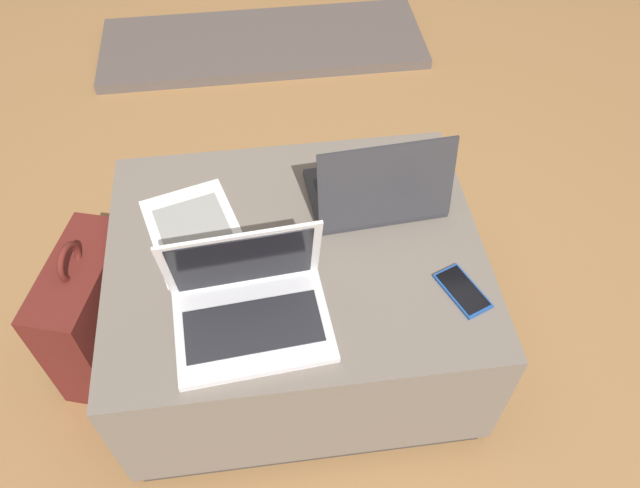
# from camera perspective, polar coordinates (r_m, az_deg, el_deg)

# --- Properties ---
(ground_plane) EXTENTS (14.00, 14.00, 0.00)m
(ground_plane) POSITION_cam_1_polar(r_m,az_deg,el_deg) (1.84, -1.87, -8.86)
(ground_plane) COLOR #9E7042
(ottoman) EXTENTS (0.90, 0.73, 0.43)m
(ottoman) POSITION_cam_1_polar(r_m,az_deg,el_deg) (1.66, -2.06, -5.05)
(ottoman) COLOR #3D3832
(ottoman) RESTS_ON ground_plane
(laptop_near) EXTENTS (0.35, 0.27, 0.25)m
(laptop_near) POSITION_cam_1_polar(r_m,az_deg,el_deg) (1.34, -6.47, -5.44)
(laptop_near) COLOR silver
(laptop_near) RESTS_ON ottoman
(laptop_far) EXTENTS (0.34, 0.25, 0.23)m
(laptop_far) POSITION_cam_1_polar(r_m,az_deg,el_deg) (1.55, 5.29, 4.95)
(laptop_far) COLOR #333338
(laptop_far) RESTS_ON ottoman
(cell_phone) EXTENTS (0.11, 0.15, 0.01)m
(cell_phone) POSITION_cam_1_polar(r_m,az_deg,el_deg) (1.44, 12.91, -4.19)
(cell_phone) COLOR #1E4C9E
(cell_phone) RESTS_ON ottoman
(backpack) EXTENTS (0.27, 0.37, 0.47)m
(backpack) POSITION_cam_1_polar(r_m,az_deg,el_deg) (1.77, -20.07, -5.99)
(backpack) COLOR #5B1E19
(backpack) RESTS_ON ground_plane
(paper_sheet) EXTENTS (0.28, 0.34, 0.00)m
(paper_sheet) POSITION_cam_1_polar(r_m,az_deg,el_deg) (1.55, -11.37, 1.24)
(paper_sheet) COLOR white
(paper_sheet) RESTS_ON ottoman
(fireplace_hearth) EXTENTS (1.40, 0.50, 0.04)m
(fireplace_hearth) POSITION_cam_1_polar(r_m,az_deg,el_deg) (2.89, -5.24, 17.80)
(fireplace_hearth) COLOR #564C47
(fireplace_hearth) RESTS_ON ground_plane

